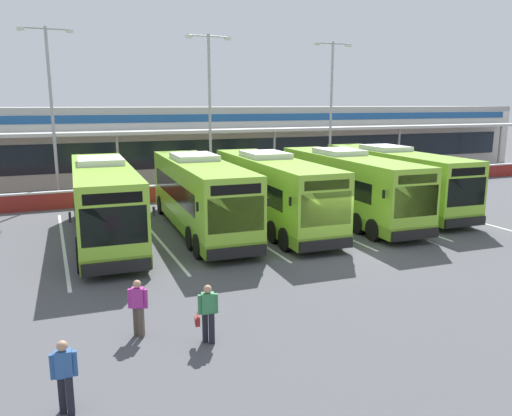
{
  "coord_description": "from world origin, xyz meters",
  "views": [
    {
      "loc": [
        -10.83,
        -17.76,
        6.29
      ],
      "look_at": [
        -2.19,
        3.0,
        1.6
      ],
      "focal_mm": 35.16,
      "sensor_mm": 36.0,
      "label": 1
    }
  ],
  "objects_px": {
    "lamp_post_centre": "(210,104)",
    "pedestrian_near_bin": "(65,375)",
    "coach_bus_rightmost": "(393,180)",
    "pedestrian_in_dark_coat": "(138,306)",
    "coach_bus_right_centre": "(347,187)",
    "coach_bus_leftmost": "(104,202)",
    "lamp_post_east": "(331,104)",
    "coach_bus_left_centre": "(199,195)",
    "coach_bus_centre": "(272,192)",
    "pedestrian_with_handbag": "(207,312)",
    "lamp_post_west": "(51,104)"
  },
  "relations": [
    {
      "from": "coach_bus_right_centre",
      "to": "lamp_post_east",
      "type": "bearing_deg",
      "value": 63.38
    },
    {
      "from": "lamp_post_west",
      "to": "coach_bus_rightmost",
      "type": "bearing_deg",
      "value": -30.09
    },
    {
      "from": "coach_bus_left_centre",
      "to": "pedestrian_in_dark_coat",
      "type": "relative_size",
      "value": 7.56
    },
    {
      "from": "coach_bus_right_centre",
      "to": "pedestrian_with_handbag",
      "type": "relative_size",
      "value": 7.56
    },
    {
      "from": "coach_bus_leftmost",
      "to": "lamp_post_east",
      "type": "bearing_deg",
      "value": 30.98
    },
    {
      "from": "coach_bus_centre",
      "to": "coach_bus_rightmost",
      "type": "relative_size",
      "value": 1.0
    },
    {
      "from": "coach_bus_right_centre",
      "to": "coach_bus_rightmost",
      "type": "distance_m",
      "value": 4.02
    },
    {
      "from": "coach_bus_left_centre",
      "to": "lamp_post_west",
      "type": "bearing_deg",
      "value": 119.57
    },
    {
      "from": "lamp_post_east",
      "to": "pedestrian_near_bin",
      "type": "bearing_deg",
      "value": -130.14
    },
    {
      "from": "coach_bus_rightmost",
      "to": "coach_bus_leftmost",
      "type": "bearing_deg",
      "value": -178.14
    },
    {
      "from": "lamp_post_centre",
      "to": "pedestrian_in_dark_coat",
      "type": "bearing_deg",
      "value": -112.44
    },
    {
      "from": "coach_bus_left_centre",
      "to": "coach_bus_centre",
      "type": "height_order",
      "value": "same"
    },
    {
      "from": "coach_bus_leftmost",
      "to": "coach_bus_right_centre",
      "type": "bearing_deg",
      "value": -1.94
    },
    {
      "from": "lamp_post_centre",
      "to": "pedestrian_near_bin",
      "type": "bearing_deg",
      "value": -113.93
    },
    {
      "from": "coach_bus_left_centre",
      "to": "coach_bus_right_centre",
      "type": "distance_m",
      "value": 8.33
    },
    {
      "from": "coach_bus_right_centre",
      "to": "pedestrian_in_dark_coat",
      "type": "height_order",
      "value": "coach_bus_right_centre"
    },
    {
      "from": "coach_bus_centre",
      "to": "lamp_post_west",
      "type": "height_order",
      "value": "lamp_post_west"
    },
    {
      "from": "coach_bus_leftmost",
      "to": "lamp_post_west",
      "type": "relative_size",
      "value": 1.11
    },
    {
      "from": "lamp_post_centre",
      "to": "lamp_post_west",
      "type": "bearing_deg",
      "value": 177.5
    },
    {
      "from": "lamp_post_west",
      "to": "coach_bus_left_centre",
      "type": "bearing_deg",
      "value": -60.43
    },
    {
      "from": "pedestrian_near_bin",
      "to": "lamp_post_east",
      "type": "distance_m",
      "value": 33.17
    },
    {
      "from": "pedestrian_in_dark_coat",
      "to": "coach_bus_leftmost",
      "type": "bearing_deg",
      "value": 88.49
    },
    {
      "from": "pedestrian_near_bin",
      "to": "coach_bus_centre",
      "type": "bearing_deg",
      "value": 51.37
    },
    {
      "from": "pedestrian_with_handbag",
      "to": "lamp_post_centre",
      "type": "distance_m",
      "value": 24.43
    },
    {
      "from": "lamp_post_west",
      "to": "lamp_post_east",
      "type": "bearing_deg",
      "value": -0.09
    },
    {
      "from": "coach_bus_centre",
      "to": "lamp_post_centre",
      "type": "relative_size",
      "value": 1.11
    },
    {
      "from": "pedestrian_in_dark_coat",
      "to": "pedestrian_near_bin",
      "type": "bearing_deg",
      "value": -123.59
    },
    {
      "from": "pedestrian_in_dark_coat",
      "to": "lamp_post_centre",
      "type": "height_order",
      "value": "lamp_post_centre"
    },
    {
      "from": "lamp_post_east",
      "to": "coach_bus_left_centre",
      "type": "bearing_deg",
      "value": -141.63
    },
    {
      "from": "coach_bus_centre",
      "to": "pedestrian_near_bin",
      "type": "distance_m",
      "value": 17.15
    },
    {
      "from": "coach_bus_left_centre",
      "to": "lamp_post_west",
      "type": "distance_m",
      "value": 13.72
    },
    {
      "from": "coach_bus_leftmost",
      "to": "coach_bus_right_centre",
      "type": "height_order",
      "value": "same"
    },
    {
      "from": "coach_bus_centre",
      "to": "lamp_post_centre",
      "type": "height_order",
      "value": "lamp_post_centre"
    },
    {
      "from": "coach_bus_leftmost",
      "to": "pedestrian_near_bin",
      "type": "height_order",
      "value": "coach_bus_leftmost"
    },
    {
      "from": "coach_bus_leftmost",
      "to": "pedestrian_near_bin",
      "type": "bearing_deg",
      "value": -99.42
    },
    {
      "from": "coach_bus_centre",
      "to": "lamp_post_west",
      "type": "xyz_separation_m",
      "value": [
        -10.19,
        11.67,
        4.5
      ]
    },
    {
      "from": "coach_bus_rightmost",
      "to": "pedestrian_in_dark_coat",
      "type": "xyz_separation_m",
      "value": [
        -17.12,
        -11.26,
        -0.91
      ]
    },
    {
      "from": "coach_bus_left_centre",
      "to": "lamp_post_east",
      "type": "distance_m",
      "value": 18.66
    },
    {
      "from": "coach_bus_centre",
      "to": "coach_bus_right_centre",
      "type": "relative_size",
      "value": 1.0
    },
    {
      "from": "pedestrian_in_dark_coat",
      "to": "pedestrian_near_bin",
      "type": "relative_size",
      "value": 1.0
    },
    {
      "from": "lamp_post_centre",
      "to": "lamp_post_east",
      "type": "relative_size",
      "value": 1.0
    },
    {
      "from": "pedestrian_in_dark_coat",
      "to": "coach_bus_centre",
      "type": "bearing_deg",
      "value": 50.03
    },
    {
      "from": "coach_bus_centre",
      "to": "lamp_post_east",
      "type": "height_order",
      "value": "lamp_post_east"
    },
    {
      "from": "coach_bus_centre",
      "to": "pedestrian_in_dark_coat",
      "type": "relative_size",
      "value": 7.56
    },
    {
      "from": "coach_bus_left_centre",
      "to": "coach_bus_right_centre",
      "type": "bearing_deg",
      "value": -3.4
    },
    {
      "from": "coach_bus_right_centre",
      "to": "pedestrian_near_bin",
      "type": "xyz_separation_m",
      "value": [
        -15.21,
        -13.28,
        -0.91
      ]
    },
    {
      "from": "lamp_post_centre",
      "to": "lamp_post_east",
      "type": "bearing_deg",
      "value": 2.39
    },
    {
      "from": "coach_bus_centre",
      "to": "coach_bus_rightmost",
      "type": "bearing_deg",
      "value": 6.03
    },
    {
      "from": "pedestrian_near_bin",
      "to": "coach_bus_left_centre",
      "type": "bearing_deg",
      "value": 63.41
    },
    {
      "from": "coach_bus_centre",
      "to": "coach_bus_rightmost",
      "type": "distance_m",
      "value": 8.47
    }
  ]
}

